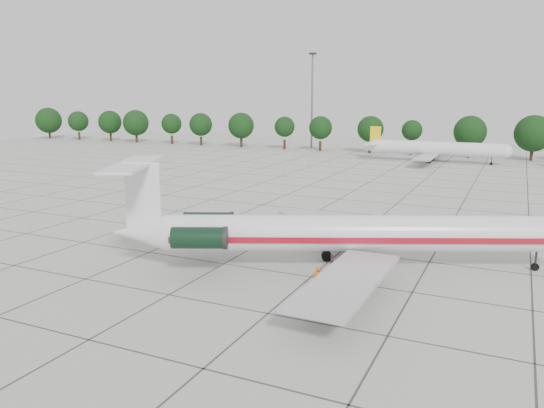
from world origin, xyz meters
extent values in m
plane|color=#B6B6AE|center=(0.00, 0.00, 0.00)|extent=(260.00, 260.00, 0.00)
cube|color=#383838|center=(0.00, 15.00, 0.01)|extent=(170.00, 170.00, 0.02)
cylinder|color=silver|center=(11.15, -4.51, 3.15)|extent=(30.74, 15.93, 2.97)
cone|color=silver|center=(-5.66, -12.04, 3.15)|extent=(5.31, 4.54, 2.97)
cube|color=maroon|center=(10.54, -3.14, 2.92)|extent=(28.73, 12.91, 0.49)
cube|color=maroon|center=(11.77, -5.88, 2.92)|extent=(28.73, 12.91, 0.49)
cube|color=#B7BABC|center=(5.80, 1.95, 1.93)|extent=(12.90, 11.95, 0.27)
cube|color=#B7BABC|center=(12.41, -12.81, 1.93)|extent=(4.34, 13.54, 0.27)
cube|color=black|center=(-1.57, -7.99, 3.42)|extent=(2.28, 1.87, 0.22)
cylinder|color=black|center=(-1.82, -7.42, 3.42)|extent=(4.63, 3.32, 1.71)
cube|color=black|center=(0.09, -11.68, 3.42)|extent=(2.28, 1.87, 0.22)
cylinder|color=black|center=(0.35, -12.26, 3.42)|extent=(4.63, 3.32, 1.71)
cube|color=silver|center=(-5.25, -11.86, 6.29)|extent=(2.73, 1.41, 5.39)
cube|color=silver|center=(-5.82, -12.12, 8.81)|extent=(6.87, 10.94, 0.20)
cylinder|color=black|center=(24.28, 1.37, 0.85)|extent=(0.24, 0.24, 1.71)
cylinder|color=black|center=(24.28, 1.37, 0.31)|extent=(0.68, 0.49, 0.63)
cylinder|color=black|center=(7.74, -3.48, 1.17)|extent=(0.29, 0.29, 1.62)
cylinder|color=black|center=(7.74, -3.48, 0.45)|extent=(1.04, 0.86, 0.90)
cylinder|color=black|center=(9.65, -7.75, 1.17)|extent=(0.29, 0.29, 1.62)
cylinder|color=black|center=(9.65, -7.75, 0.45)|extent=(1.04, 0.86, 0.90)
imported|color=#D3650C|center=(9.65, -10.94, 0.99)|extent=(0.86, 0.82, 1.99)
cylinder|color=silver|center=(6.10, 72.85, 3.00)|extent=(27.20, 3.00, 3.00)
cube|color=#B7BABC|center=(5.10, 72.85, 1.80)|extent=(3.50, 27.20, 0.25)
cube|color=yellow|center=(-7.34, 72.85, 5.60)|extent=(2.40, 0.25, 3.60)
cylinder|color=black|center=(5.10, 75.05, 0.40)|extent=(0.80, 0.45, 0.80)
cylinder|color=black|center=(5.10, 70.65, 0.40)|extent=(0.80, 0.45, 0.80)
cylinder|color=#332114|center=(-121.40, 85.00, 1.25)|extent=(0.70, 0.70, 2.50)
sphere|color=black|center=(-121.40, 85.00, 6.00)|extent=(8.44, 8.44, 8.44)
cylinder|color=#332114|center=(-108.21, 85.00, 1.25)|extent=(0.70, 0.70, 2.50)
sphere|color=black|center=(-108.21, 85.00, 6.00)|extent=(6.44, 6.44, 6.44)
cylinder|color=#332114|center=(-95.02, 85.00, 1.25)|extent=(0.70, 0.70, 2.50)
sphere|color=black|center=(-95.02, 85.00, 6.00)|extent=(7.14, 7.14, 7.14)
cylinder|color=#332114|center=(-84.83, 85.00, 1.25)|extent=(0.70, 0.70, 2.50)
sphere|color=black|center=(-84.83, 85.00, 6.00)|extent=(7.79, 7.79, 7.79)
cylinder|color=#332114|center=(-71.64, 85.00, 1.25)|extent=(0.70, 0.70, 2.50)
sphere|color=black|center=(-71.64, 85.00, 6.00)|extent=(5.94, 5.94, 5.94)
cylinder|color=#332114|center=(-61.45, 85.00, 1.25)|extent=(0.70, 0.70, 2.50)
sphere|color=black|center=(-61.45, 85.00, 6.00)|extent=(6.57, 6.57, 6.57)
cylinder|color=#332114|center=(-48.26, 85.00, 1.25)|extent=(0.70, 0.70, 2.50)
sphere|color=black|center=(-48.26, 85.00, 6.00)|extent=(7.15, 7.15, 7.15)
cylinder|color=#332114|center=(-35.07, 85.00, 1.25)|extent=(0.70, 0.70, 2.50)
sphere|color=black|center=(-35.07, 85.00, 6.00)|extent=(5.43, 5.43, 5.43)
cylinder|color=#332114|center=(-24.88, 85.00, 1.25)|extent=(0.70, 0.70, 2.50)
sphere|color=black|center=(-24.88, 85.00, 6.00)|extent=(5.99, 5.99, 5.99)
cylinder|color=#332114|center=(-11.69, 85.00, 1.25)|extent=(0.70, 0.70, 2.50)
sphere|color=black|center=(-11.69, 85.00, 6.00)|extent=(6.50, 6.50, 6.50)
cylinder|color=#332114|center=(-1.50, 85.00, 1.25)|extent=(0.70, 0.70, 2.50)
sphere|color=black|center=(-1.50, 85.00, 6.00)|extent=(4.93, 4.93, 4.93)
cylinder|color=#332114|center=(11.69, 85.00, 1.25)|extent=(0.70, 0.70, 2.50)
sphere|color=black|center=(11.69, 85.00, 6.00)|extent=(7.40, 7.40, 7.40)
cylinder|color=#332114|center=(24.88, 85.00, 1.25)|extent=(0.70, 0.70, 2.50)
sphere|color=black|center=(24.88, 85.00, 6.00)|extent=(8.08, 8.08, 8.08)
cylinder|color=slate|center=(-30.00, 92.00, 12.50)|extent=(0.56, 0.56, 25.00)
cube|color=black|center=(-30.00, 92.00, 25.20)|extent=(1.60, 1.60, 0.50)
camera|label=1|loc=(22.21, -45.84, 14.25)|focal=35.00mm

